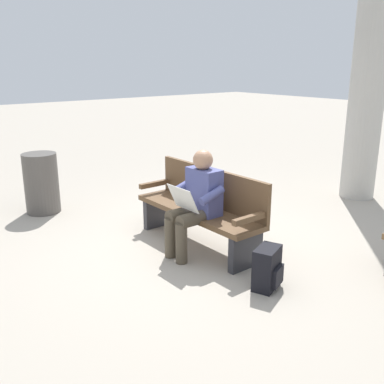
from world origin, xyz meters
TOP-DOWN VIEW (x-y plane):
  - ground_plane at (0.00, 0.00)m, footprint 40.00×40.00m
  - bench_near at (0.00, -0.07)m, footprint 1.80×0.49m
  - person_seated at (-0.18, 0.16)m, footprint 0.57×0.57m
  - backpack at (-1.23, 0.14)m, footprint 0.31×0.36m
  - support_pillar at (-0.07, -3.26)m, footprint 0.53×0.53m
  - trash_bin at (2.32, 0.98)m, footprint 0.48×0.48m

SIDE VIEW (x-z plane):
  - ground_plane at x=0.00m, z-range 0.00..0.00m
  - backpack at x=-1.23m, z-range 0.00..0.41m
  - trash_bin at x=2.32m, z-range 0.00..0.86m
  - bench_near at x=0.00m, z-range 0.01..0.91m
  - person_seated at x=-0.18m, z-range 0.04..1.22m
  - support_pillar at x=-0.07m, z-range 0.00..4.15m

